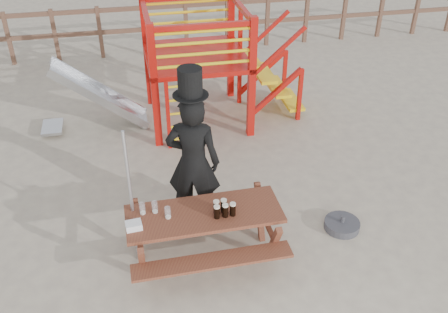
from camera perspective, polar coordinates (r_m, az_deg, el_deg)
ground at (r=6.44m, az=0.55°, el=-10.86°), size 60.00×60.00×0.00m
back_fence at (r=12.15m, az=-6.79°, el=14.97°), size 15.09×0.09×1.20m
playground_fort at (r=8.86m, az=-3.68°, el=10.48°), size 4.71×1.84×2.10m
picnic_table at (r=6.08m, az=-2.24°, el=-8.31°), size 1.85×1.28×0.71m
man_with_hat at (r=6.31m, az=-3.55°, el=-0.32°), size 0.80×0.65×2.23m
metal_pole at (r=5.92m, az=-10.57°, el=-4.66°), size 0.04×0.04×1.80m
parasol_base at (r=6.92m, az=13.32°, el=-7.61°), size 0.47×0.47×0.20m
paper_bag at (r=5.76m, az=-10.28°, el=-7.77°), size 0.19×0.16×0.08m
stout_pints at (r=5.82m, az=-0.12°, el=-5.99°), size 0.26×0.17×0.17m
empty_glasses at (r=5.89m, az=-7.90°, el=-6.06°), size 0.35×0.21×0.15m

